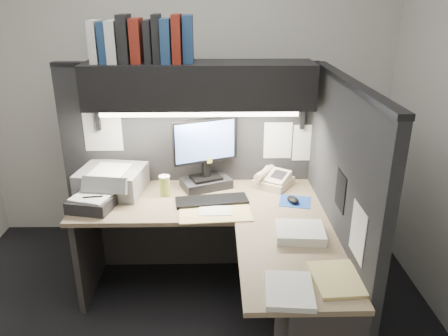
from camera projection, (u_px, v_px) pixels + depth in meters
The scene contains 20 objects.
wall_back at pixel (188, 86), 3.71m from camera, with size 3.50×0.04×2.70m, color silver.
partition_back at pixel (190, 170), 3.38m from camera, with size 1.90×0.06×1.60m, color black.
partition_right at pixel (337, 214), 2.71m from camera, with size 0.06×1.50×1.60m, color black.
desk at pixel (249, 281), 2.66m from camera, with size 1.70×1.53×0.73m.
overhead_shelf at pixel (199, 85), 2.96m from camera, with size 1.55×0.34×0.30m, color black.
task_light_tube at pixel (199, 114), 2.89m from camera, with size 0.04×0.04×1.32m, color white.
monitor at pixel (206, 161), 3.18m from camera, with size 0.46×0.33×0.53m.
keyboard at pixel (212, 201), 3.02m from camera, with size 0.50×0.17×0.02m, color black.
mousepad at pixel (295, 201), 3.03m from camera, with size 0.21×0.19×0.00m, color #1C439A.
mouse at pixel (293, 200), 3.00m from camera, with size 0.07×0.11×0.04m, color black.
telephone at pixel (274, 180), 3.27m from camera, with size 0.24×0.25×0.10m, color beige.
coffee_cup at pixel (165, 186), 3.10m from camera, with size 0.07×0.07×0.14m, color #C7C74F.
printer at pixel (112, 180), 3.15m from camera, with size 0.44×0.38×0.18m, color gray.
notebook_stack at pixel (92, 204), 2.91m from camera, with size 0.28×0.23×0.08m, color black.
open_folder at pixel (215, 212), 2.88m from camera, with size 0.47×0.31×0.01m, color #D6C478.
paper_stack_a at pixel (300, 232), 2.58m from camera, with size 0.28×0.24×0.05m, color white.
paper_stack_b at pixel (289, 290), 2.09m from camera, with size 0.23×0.29×0.03m, color white.
manila_stack at pixel (337, 279), 2.19m from camera, with size 0.24×0.31×0.02m, color #D6C478.
binder_row at pixel (143, 40), 2.85m from camera, with size 0.66×0.26×0.30m.
pinned_papers at pixel (244, 155), 2.96m from camera, with size 1.76×1.31×0.51m.
Camera 1 is at (0.23, -2.22, 2.06)m, focal length 35.00 mm.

